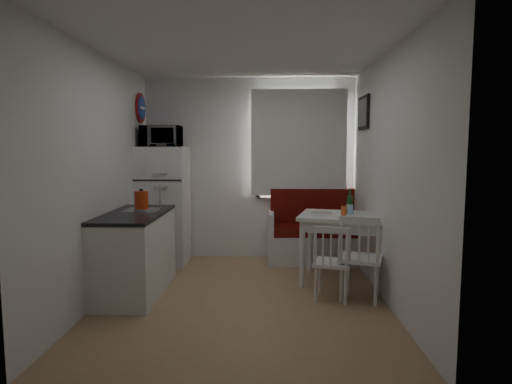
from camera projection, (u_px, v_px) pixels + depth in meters
floor at (243, 298)px, 4.59m from camera, size 3.00×3.50×0.02m
ceiling at (242, 49)px, 4.32m from camera, size 3.00×3.50×0.02m
wall_back at (250, 169)px, 6.19m from camera, size 3.00×0.02×2.60m
wall_front at (226, 197)px, 2.71m from camera, size 3.00×0.02×2.60m
wall_left at (100, 177)px, 4.50m from camera, size 0.02×3.50×2.60m
wall_right at (387, 178)px, 4.41m from camera, size 0.02×3.50×2.60m
window at (298, 146)px, 6.11m from camera, size 1.22×0.06×1.47m
curtain at (299, 143)px, 6.04m from camera, size 1.35×0.02×1.50m
kitchen_counter at (136, 252)px, 4.73m from camera, size 0.62×1.32×1.16m
wall_sign at (141, 108)px, 5.85m from camera, size 0.03×0.40×0.40m
picture_frame at (363, 113)px, 5.43m from camera, size 0.04×0.52×0.42m
bench at (319, 238)px, 6.03m from camera, size 1.43×0.55×1.02m
dining_table at (347, 222)px, 5.07m from camera, size 1.25×1.01×0.82m
chair_left at (334, 255)px, 4.45m from camera, size 0.46×0.46×0.43m
chair_right at (363, 249)px, 4.42m from camera, size 0.54×0.53×0.49m
fridge at (164, 205)px, 5.93m from camera, size 0.65×0.65×1.62m
microwave at (161, 136)px, 5.78m from camera, size 0.52×0.35×0.29m
kettle at (141, 200)px, 4.78m from camera, size 0.18×0.18×0.25m
wine_bottle at (350, 201)px, 5.14m from camera, size 0.07×0.07×0.30m
drinking_glass_orange at (344, 211)px, 5.00m from camera, size 0.07×0.07×0.11m
drinking_glass_blue at (350, 209)px, 5.10m from camera, size 0.07×0.07×0.11m
plate at (322, 214)px, 5.08m from camera, size 0.25×0.25×0.02m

